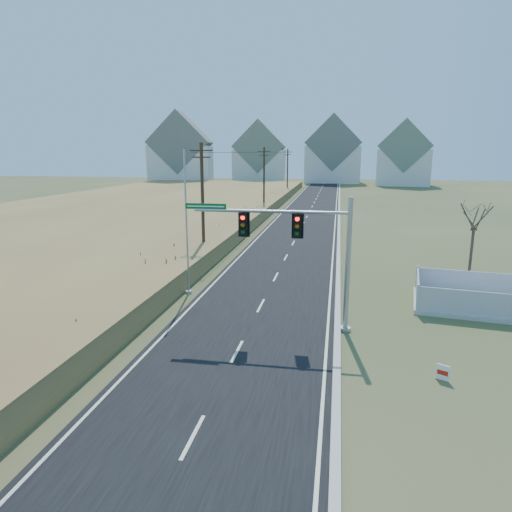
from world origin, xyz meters
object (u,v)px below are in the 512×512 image
Objects in this scene: open_sign at (443,373)px; bare_tree at (475,215)px; flagpole at (187,238)px; fence_enclosure at (478,303)px; traffic_signal_mast at (308,248)px.

bare_tree reaches higher than open_sign.
flagpole is at bearing -164.75° from bare_tree.
fence_enclosure is at bearing -97.65° from bare_tree.
fence_enclosure is 6.07m from bare_tree.
flagpole is at bearing 149.07° from traffic_signal_mast.
open_sign is 0.07× the size of flagpole.
fence_enclosure reaches higher than open_sign.
bare_tree is (4.23, 13.21, 4.21)m from open_sign.
open_sign is (-3.65, -8.89, 0.03)m from fence_enclosure.
traffic_signal_mast is 0.94× the size of flagpole.
flagpole is (-7.33, 4.34, -0.59)m from traffic_signal_mast.
fence_enclosure is at bearing 26.91° from traffic_signal_mast.
traffic_signal_mast is at bearing -30.60° from flagpole.
flagpole reaches higher than fence_enclosure.
fence_enclosure is 11.99× the size of open_sign.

